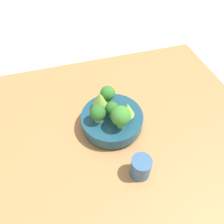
# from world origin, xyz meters

# --- Properties ---
(ground_plane) EXTENTS (6.00, 6.00, 0.00)m
(ground_plane) POSITION_xyz_m (0.00, 0.00, 0.00)
(ground_plane) COLOR beige
(table) EXTENTS (1.13, 0.88, 0.04)m
(table) POSITION_xyz_m (0.00, 0.00, 0.02)
(table) COLOR #9E7042
(table) RESTS_ON ground_plane
(bowl) EXTENTS (0.23, 0.23, 0.06)m
(bowl) POSITION_xyz_m (0.01, 0.01, 0.08)
(bowl) COLOR navy
(bowl) RESTS_ON table
(broccoli_floret_left) EXTENTS (0.06, 0.06, 0.07)m
(broccoli_floret_left) POSITION_xyz_m (-0.05, -0.00, 0.14)
(broccoli_floret_left) COLOR #7AB256
(broccoli_floret_left) RESTS_ON bowl
(broccoli_floret_back) EXTENTS (0.06, 0.06, 0.08)m
(broccoli_floret_back) POSITION_xyz_m (0.01, 0.08, 0.15)
(broccoli_floret_back) COLOR #7AB256
(broccoli_floret_back) RESTS_ON bowl
(broccoli_floret_front) EXTENTS (0.07, 0.07, 0.09)m
(broccoli_floret_front) POSITION_xyz_m (0.02, -0.05, 0.16)
(broccoli_floret_front) COLOR #6BA34C
(broccoli_floret_front) RESTS_ON bowl
(romanesco_piece_near) EXTENTS (0.05, 0.05, 0.08)m
(romanesco_piece_near) POSITION_xyz_m (0.05, -0.02, 0.15)
(romanesco_piece_near) COLOR #6BA34C
(romanesco_piece_near) RESTS_ON bowl
(broccoli_floret_center) EXTENTS (0.05, 0.05, 0.07)m
(broccoli_floret_center) POSITION_xyz_m (0.01, 0.01, 0.14)
(broccoli_floret_center) COLOR #609347
(broccoli_floret_center) RESTS_ON bowl
(romanesco_piece_far) EXTENTS (0.06, 0.06, 0.08)m
(romanesco_piece_far) POSITION_xyz_m (-0.02, 0.06, 0.15)
(romanesco_piece_far) COLOR #6BA34C
(romanesco_piece_far) RESTS_ON bowl
(cup) EXTENTS (0.07, 0.07, 0.08)m
(cup) POSITION_xyz_m (0.04, -0.20, 0.08)
(cup) COLOR #33567F
(cup) RESTS_ON table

